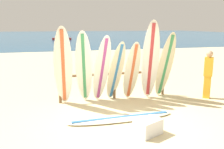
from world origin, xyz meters
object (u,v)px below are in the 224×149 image
Objects in this scene: surfboard_leaning_right at (150,61)px; surfboard_lying_on_sand at (122,118)px; surfboard_leaning_left at (84,68)px; surfboard_leaning_center_left at (102,70)px; surfboard_leaning_far_right at (165,65)px; surfboard_rack at (114,79)px; beachgoer_standing at (208,72)px; small_boat_offshore at (62,38)px; surfboard_leaning_far_left at (63,67)px; surfboard_leaning_center at (116,72)px; surfboard_leaning_center_right at (132,71)px; cooler_box at (148,127)px.

surfboard_leaning_right reaches higher than surfboard_lying_on_sand.
surfboard_leaning_center_left is at bearing -11.40° from surfboard_leaning_left.
surfboard_rack is at bearing 167.79° from surfboard_leaning_far_right.
surfboard_leaning_center_left is 3.59m from beachgoer_standing.
surfboard_leaning_right is 1.17× the size of surfboard_leaning_far_right.
surfboard_leaning_center_left reaches higher than surfboard_lying_on_sand.
small_boat_offshore is (0.85, 36.31, 0.22)m from surfboard_lying_on_sand.
beachgoer_standing is (1.94, -0.37, -0.42)m from surfboard_leaning_right.
surfboard_leaning_far_left reaches higher than surfboard_leaning_far_right.
surfboard_rack is 1.33m from surfboard_leaning_right.
surfboard_leaning_center is (0.48, 0.08, -0.10)m from surfboard_leaning_center_left.
surfboard_leaning_center_right is 2.72m from cooler_box.
surfboard_leaning_far_right is at bearing 4.44° from surfboard_leaning_right.
surfboard_leaning_center is at bearing 171.62° from beachgoer_standing.
cooler_box is (-1.12, -2.44, -1.13)m from surfboard_leaning_right.
surfboard_leaning_center_left is 0.76× the size of surfboard_lying_on_sand.
surfboard_leaning_center is at bearing 9.95° from surfboard_leaning_center_left.
surfboard_leaning_left is 2.92m from cooler_box.
surfboard_leaning_center_left is 1.34× the size of beachgoer_standing.
surfboard_leaning_center is at bearing 175.79° from surfboard_leaning_right.
surfboard_lying_on_sand is 3.62m from beachgoer_standing.
surfboard_leaning_center is at bearing -97.73° from surfboard_rack.
surfboard_leaning_center is at bearing 2.44° from surfboard_leaning_far_left.
surfboard_lying_on_sand is at bearing -46.30° from surfboard_leaning_far_left.
surfboard_lying_on_sand is 4.80× the size of cooler_box.
surfboard_leaning_far_left is 3.15m from cooler_box.
small_boat_offshore is at bearing 91.86° from surfboard_leaning_far_right.
surfboard_rack is 1.41× the size of surfboard_leaning_right.
beachgoer_standing is at bearing -4.65° from surfboard_leaning_far_left.
surfboard_leaning_left is at bearing 87.54° from cooler_box.
surfboard_lying_on_sand is at bearing -143.62° from surfboard_leaning_far_right.
surfboard_lying_on_sand is (-0.82, -1.52, -0.94)m from surfboard_leaning_center_right.
surfboard_leaning_center_left is at bearing -178.86° from surfboard_leaning_far_right.
cooler_box is at bearing -124.13° from surfboard_leaning_far_right.
surfboard_leaning_center_left is at bearing 77.00° from cooler_box.
surfboard_rack reaches higher than small_boat_offshore.
surfboard_leaning_left is 1.03× the size of surfboard_leaning_far_right.
beachgoer_standing reaches higher than small_boat_offshore.
cooler_box is at bearing -101.59° from surfboard_leaning_center_right.
surfboard_leaning_far_left is at bearing -171.47° from surfboard_leaning_left.
surfboard_leaning_center_left is at bearing 174.05° from beachgoer_standing.
cooler_box is (0.50, -2.44, -0.91)m from surfboard_leaning_center_left.
surfboard_leaning_center_left is 2.65m from cooler_box.
surfboard_leaning_far_left reaches higher than surfboard_leaning_center_left.
surfboard_lying_on_sand is at bearing -91.35° from small_boat_offshore.
surfboard_leaning_center is (1.64, 0.07, -0.23)m from surfboard_leaning_far_left.
surfboard_leaning_right is (1.62, -0.00, 0.22)m from surfboard_leaning_center_left.
surfboard_leaning_right is (1.10, -0.40, 0.63)m from surfboard_rack.
surfboard_leaning_center_left is 2.19m from surfboard_leaning_far_right.
surfboard_leaning_center_left is 0.68× the size of small_boat_offshore.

